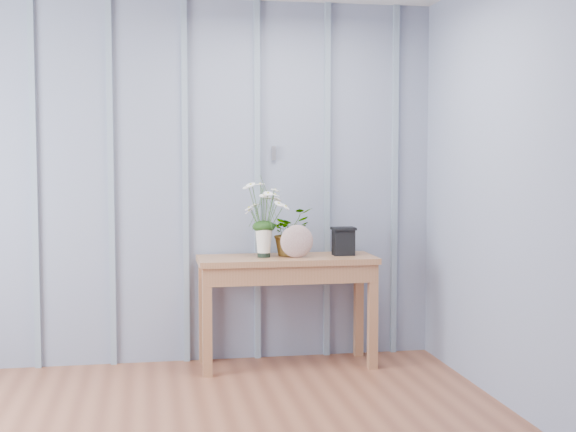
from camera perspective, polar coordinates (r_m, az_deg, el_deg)
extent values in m
cube|color=gray|center=(5.56, -9.90, 2.37)|extent=(4.00, 0.01, 2.50)
cube|color=#B8B8BD|center=(5.61, -1.02, 4.49)|extent=(0.03, 0.01, 0.10)
cube|color=gray|center=(5.60, -17.60, 2.24)|extent=(0.04, 0.03, 2.50)
cube|color=gray|center=(5.56, -12.48, 2.33)|extent=(0.04, 0.03, 2.50)
cube|color=gray|center=(5.56, -7.32, 2.39)|extent=(0.04, 0.03, 2.50)
cube|color=gray|center=(5.60, -2.20, 2.44)|extent=(0.04, 0.03, 2.50)
cube|color=gray|center=(5.69, 2.79, 2.47)|extent=(0.04, 0.03, 2.50)
cube|color=gray|center=(5.83, 7.60, 2.48)|extent=(0.04, 0.03, 2.50)
cube|color=#945F3C|center=(5.44, -0.09, -3.12)|extent=(1.20, 0.45, 0.04)
cube|color=#945F3C|center=(5.45, -0.09, -3.95)|extent=(1.13, 0.42, 0.12)
cube|color=#945F3C|center=(5.25, -5.77, -7.55)|extent=(0.06, 0.06, 0.71)
cube|color=#945F3C|center=(5.45, 6.04, -7.12)|extent=(0.06, 0.06, 0.71)
cube|color=#945F3C|center=(5.61, -6.05, -6.80)|extent=(0.06, 0.06, 0.71)
cube|color=#945F3C|center=(5.79, 5.05, -6.43)|extent=(0.06, 0.06, 0.71)
cylinder|color=black|center=(5.40, -1.73, -2.66)|extent=(0.09, 0.09, 0.05)
cone|color=white|center=(5.39, -1.73, -1.81)|extent=(0.15, 0.15, 0.20)
ellipsoid|color=#13360F|center=(5.38, -1.73, -0.75)|extent=(0.16, 0.13, 0.08)
imported|color=#13360F|center=(5.48, 0.07, -1.13)|extent=(0.39, 0.38, 0.33)
ellipsoid|color=brown|center=(5.36, 0.63, -1.81)|extent=(0.22, 0.07, 0.22)
cube|color=black|center=(5.51, 3.96, -1.90)|extent=(0.14, 0.11, 0.18)
cube|color=black|center=(5.50, 3.97, -0.90)|extent=(0.16, 0.13, 0.02)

